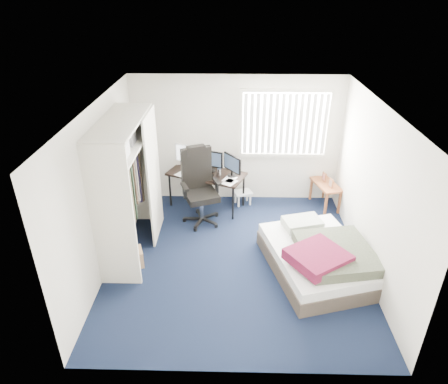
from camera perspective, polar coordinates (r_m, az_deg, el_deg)
name	(u,v)px	position (r m, az deg, el deg)	size (l,w,h in m)	color
ground	(236,259)	(6.54, 1.71, -9.57)	(4.20, 4.20, 0.00)	black
room_shell	(237,175)	(5.74, 1.92, 2.44)	(4.20, 4.20, 4.20)	silver
window_assembly	(285,124)	(7.67, 8.69, 9.58)	(1.72, 0.09, 1.32)	white
closet	(128,176)	(6.26, -13.61, 2.29)	(0.64, 1.84, 2.22)	beige
desk	(207,171)	(7.67, -2.43, 3.04)	(1.60, 1.16, 1.18)	black
office_chair	(200,194)	(7.29, -3.49, -0.24)	(0.86, 0.86, 1.41)	black
footstool	(243,194)	(7.95, 2.72, -0.35)	(0.40, 0.36, 0.27)	white
nightstand	(326,186)	(8.00, 14.36, 0.77)	(0.55, 0.80, 0.68)	brown
bed	(320,257)	(6.32, 13.52, -9.02)	(1.79, 2.11, 0.60)	#423830
pine_box	(131,258)	(6.50, -13.18, -9.20)	(0.37, 0.28, 0.28)	#9F7C4F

